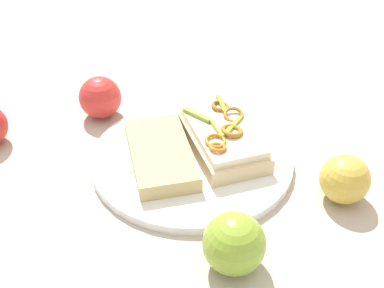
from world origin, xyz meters
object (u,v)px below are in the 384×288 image
Objects in this scene: sandwich at (223,138)px; apple_2 at (345,179)px; bread_slice_side at (161,154)px; apple_3 at (234,243)px; plate at (192,158)px; apple_0 at (100,97)px.

apple_2 is (0.20, 0.00, 0.00)m from sandwich.
apple_3 reaches higher than bread_slice_side.
plate is 0.23m from apple_2.
apple_2 is 0.20m from apple_3.
bread_slice_side is 2.22× the size of apple_3.
bread_slice_side is 0.19m from apple_0.
apple_0 reaches higher than apple_2.
apple_3 reaches higher than apple_0.
apple_3 reaches higher than apple_2.
apple_3 is at bearing 14.10° from bread_slice_side.
sandwich is (0.03, 0.04, 0.03)m from plate.
plate is at bearing -89.64° from sandwich.
sandwich is at bearing 95.23° from bread_slice_side.
apple_2 is 0.91× the size of apple_3.
plate is at bearing -170.02° from apple_2.
plate is at bearing -7.64° from apple_0.
sandwich is 2.75× the size of apple_2.
apple_3 is at bearing -44.70° from plate.
plate is at bearing 95.05° from bread_slice_side.
bread_slice_side is 2.43× the size of apple_2.
apple_3 reaches higher than sandwich.
apple_0 reaches higher than plate.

